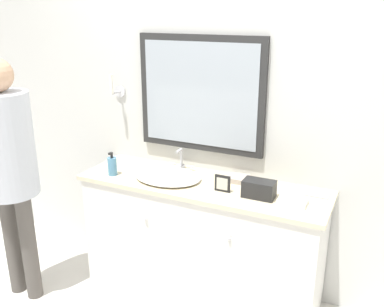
% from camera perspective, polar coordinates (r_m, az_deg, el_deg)
% --- Properties ---
extents(wall_back, '(8.00, 0.18, 2.55)m').
position_cam_1_polar(wall_back, '(3.00, 3.58, 5.31)').
color(wall_back, silver).
rests_on(wall_back, ground_plane).
extents(vanity_counter, '(1.70, 0.52, 0.86)m').
position_cam_1_polar(vanity_counter, '(3.07, 1.26, -11.38)').
color(vanity_counter, silver).
rests_on(vanity_counter, ground_plane).
extents(sink_basin, '(0.47, 0.42, 0.16)m').
position_cam_1_polar(sink_basin, '(2.96, -3.16, -2.97)').
color(sink_basin, silver).
rests_on(sink_basin, vanity_counter).
extents(soap_bottle, '(0.06, 0.06, 0.17)m').
position_cam_1_polar(soap_bottle, '(3.05, -10.58, -1.64)').
color(soap_bottle, teal).
rests_on(soap_bottle, vanity_counter).
extents(appliance_box, '(0.20, 0.11, 0.11)m').
position_cam_1_polar(appliance_box, '(2.69, 8.91, -4.69)').
color(appliance_box, black).
rests_on(appliance_box, vanity_counter).
extents(picture_frame, '(0.10, 0.01, 0.11)m').
position_cam_1_polar(picture_frame, '(2.74, 4.08, -4.01)').
color(picture_frame, black).
rests_on(picture_frame, vanity_counter).
extents(hand_towel_near_sink, '(0.17, 0.11, 0.03)m').
position_cam_1_polar(hand_towel_near_sink, '(2.65, 13.29, -6.27)').
color(hand_towel_near_sink, white).
rests_on(hand_towel_near_sink, vanity_counter).
extents(hand_towel_far_corner, '(0.15, 0.13, 0.03)m').
position_cam_1_polar(hand_towel_far_corner, '(2.93, 6.07, -3.32)').
color(hand_towel_far_corner, '#B7A899').
rests_on(hand_towel_far_corner, vanity_counter).
extents(metal_tray, '(0.14, 0.11, 0.01)m').
position_cam_1_polar(metal_tray, '(2.82, 16.45, -5.21)').
color(metal_tray, '#ADADB2').
rests_on(metal_tray, vanity_counter).
extents(person, '(0.36, 0.36, 1.70)m').
position_cam_1_polar(person, '(3.05, -23.39, -0.31)').
color(person, '#514C47').
rests_on(person, ground_plane).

